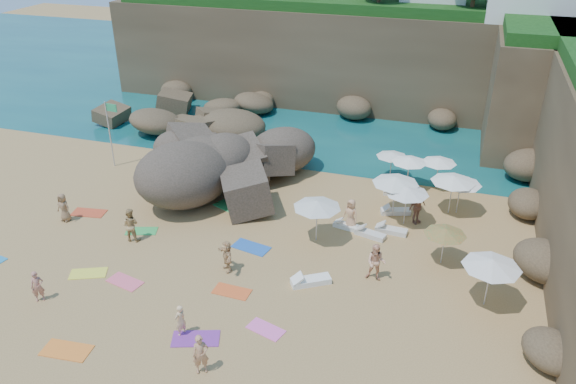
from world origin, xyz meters
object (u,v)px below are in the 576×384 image
(person_stand_1, at_px, (130,225))
(rock_outcrop, at_px, (230,185))
(lounger_0, at_px, (391,230))
(person_stand_2, at_px, (243,159))
(parasol_2, at_px, (439,160))
(person_stand_4, at_px, (351,214))
(flag_pole, at_px, (110,126))
(person_stand_6, at_px, (180,320))
(parasol_1, at_px, (392,154))
(parasol_0, at_px, (409,160))
(person_stand_3, at_px, (417,207))
(person_stand_0, at_px, (38,286))
(person_stand_5, at_px, (256,154))

(person_stand_1, bearing_deg, rock_outcrop, -115.45)
(lounger_0, xyz_separation_m, person_stand_2, (-10.43, 4.79, 0.72))
(rock_outcrop, height_order, parasol_2, parasol_2)
(parasol_2, relative_size, person_stand_4, 1.23)
(flag_pole, xyz_separation_m, lounger_0, (18.87, -2.87, -2.74))
(lounger_0, distance_m, person_stand_6, 12.76)
(flag_pole, relative_size, parasol_1, 2.28)
(person_stand_1, relative_size, person_stand_4, 1.07)
(lounger_0, bearing_deg, person_stand_1, -155.56)
(parasol_1, relative_size, person_stand_4, 1.13)
(parasol_0, relative_size, person_stand_3, 1.11)
(rock_outcrop, height_order, person_stand_1, person_stand_1)
(person_stand_1, bearing_deg, person_stand_6, 128.01)
(parasol_0, bearing_deg, person_stand_4, -111.92)
(flag_pole, xyz_separation_m, person_stand_3, (20.01, -1.38, -1.90))
(person_stand_6, bearing_deg, flag_pole, -119.98)
(rock_outcrop, bearing_deg, parasol_2, 16.19)
(rock_outcrop, xyz_separation_m, person_stand_0, (-3.65, -13.11, 0.76))
(person_stand_3, xyz_separation_m, person_stand_5, (-11.10, 4.43, -0.22))
(lounger_0, relative_size, person_stand_3, 0.88)
(person_stand_3, bearing_deg, flag_pole, 126.30)
(person_stand_6, bearing_deg, person_stand_1, -115.67)
(lounger_0, relative_size, person_stand_4, 0.98)
(flag_pole, distance_m, parasol_1, 18.23)
(person_stand_4, bearing_deg, person_stand_5, 163.77)
(flag_pole, xyz_separation_m, person_stand_4, (16.66, -3.05, -2.00))
(person_stand_2, bearing_deg, person_stand_0, 110.24)
(parasol_0, bearing_deg, person_stand_6, -113.97)
(rock_outcrop, xyz_separation_m, flag_pole, (-8.39, 0.28, 2.87))
(parasol_0, bearing_deg, person_stand_5, 178.32)
(person_stand_0, relative_size, person_stand_2, 0.89)
(parasol_1, bearing_deg, person_stand_1, -136.07)
(person_stand_0, relative_size, person_stand_6, 1.04)
(parasol_0, xyz_separation_m, person_stand_0, (-14.27, -16.15, -1.12))
(parasol_0, bearing_deg, parasol_2, 17.45)
(person_stand_3, height_order, person_stand_4, person_stand_3)
(parasol_2, xyz_separation_m, person_stand_0, (-15.99, -16.69, -1.09))
(flag_pole, bearing_deg, parasol_0, 8.26)
(person_stand_0, height_order, person_stand_5, person_stand_0)
(lounger_0, relative_size, person_stand_6, 1.16)
(parasol_2, relative_size, person_stand_0, 1.40)
(person_stand_5, distance_m, person_stand_6, 16.76)
(rock_outcrop, xyz_separation_m, parasol_2, (12.34, 3.58, 1.85))
(parasol_2, distance_m, person_stand_1, 18.45)
(parasol_0, relative_size, person_stand_2, 1.27)
(person_stand_4, height_order, person_stand_6, person_stand_4)
(lounger_0, bearing_deg, rock_outcrop, 169.89)
(person_stand_4, bearing_deg, person_stand_6, -93.08)
(lounger_0, distance_m, person_stand_1, 13.82)
(lounger_0, bearing_deg, person_stand_6, -120.04)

